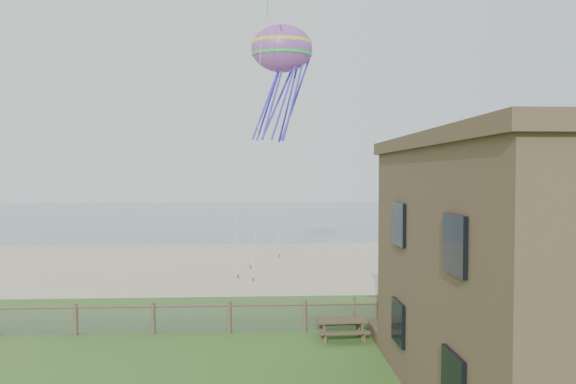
# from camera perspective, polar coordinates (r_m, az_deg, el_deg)

# --- Properties ---
(sand_beach) EXTENTS (72.00, 20.00, 0.02)m
(sand_beach) POSITION_cam_1_polar(r_m,az_deg,el_deg) (36.83, -4.90, -7.86)
(sand_beach) COLOR #C4AD8D
(sand_beach) RESTS_ON ground
(ocean) EXTENTS (160.00, 68.00, 0.02)m
(ocean) POSITION_cam_1_polar(r_m,az_deg,el_deg) (80.52, -3.77, -2.49)
(ocean) COLOR slate
(ocean) RESTS_ON ground
(chainlink_fence) EXTENTS (36.20, 0.20, 1.25)m
(chainlink_fence) POSITION_cam_1_polar(r_m,az_deg,el_deg) (21.10, -6.52, -13.84)
(chainlink_fence) COLOR #4E372B
(chainlink_fence) RESTS_ON ground
(motel_deck) EXTENTS (15.00, 2.00, 0.50)m
(motel_deck) POSITION_cam_1_polar(r_m,az_deg,el_deg) (23.32, 28.15, -13.29)
(motel_deck) COLOR brown
(motel_deck) RESTS_ON ground
(picnic_table) EXTENTS (1.95, 1.51, 0.79)m
(picnic_table) POSITION_cam_1_polar(r_m,az_deg,el_deg) (20.37, 6.00, -14.88)
(picnic_table) COLOR brown
(picnic_table) RESTS_ON ground
(octopus_kite) EXTENTS (4.06, 3.23, 7.45)m
(octopus_kite) POSITION_cam_1_polar(r_m,az_deg,el_deg) (31.57, -0.69, 12.27)
(octopus_kite) COLOR #F82762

